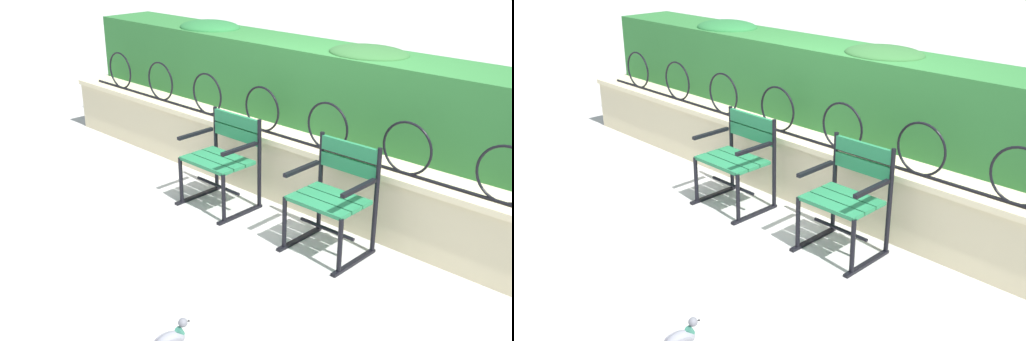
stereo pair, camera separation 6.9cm
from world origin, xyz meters
TOP-DOWN VIEW (x-y plane):
  - ground_plane at (0.00, 0.00)m, footprint 60.00×60.00m
  - stone_wall at (0.00, 0.82)m, footprint 7.04×0.41m
  - iron_arch_fence at (-0.15, 0.74)m, footprint 6.51×0.02m
  - hedge_row at (0.01, 1.33)m, footprint 6.90×0.67m
  - park_chair_left at (-0.60, 0.31)m, footprint 0.60×0.52m
  - park_chair_right at (0.61, 0.33)m, footprint 0.57×0.52m
  - pigeon_near_chairs at (0.72, -1.36)m, footprint 0.13×0.29m

SIDE VIEW (x-z plane):
  - ground_plane at x=0.00m, z-range 0.00..0.00m
  - pigeon_near_chairs at x=0.72m, z-range 0.00..0.22m
  - stone_wall at x=0.00m, z-range 0.00..0.60m
  - park_chair_left at x=-0.60m, z-range 0.04..0.87m
  - park_chair_right at x=0.61m, z-range 0.03..0.89m
  - iron_arch_fence at x=-0.15m, z-range 0.58..1.00m
  - hedge_row at x=0.01m, z-range 0.58..1.38m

